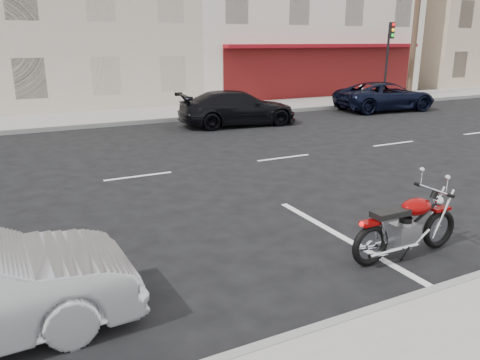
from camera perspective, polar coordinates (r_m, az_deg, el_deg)
The scene contains 8 objects.
ground at distance 11.83m, azimuth -2.90°, elevation 1.67°, with size 120.00×120.00×0.00m, color black.
bldg_far_east at distance 40.74m, azimuth 23.20°, elevation 18.81°, with size 12.00×12.00×11.00m, color #C2A98D.
utility_pole at distance 27.77m, azimuth 20.81°, elevation 19.10°, with size 1.80×0.30×9.00m.
traffic_light at distance 26.11m, azimuth 17.66°, elevation 14.79°, with size 0.26×0.30×3.80m.
fire_hydrant at distance 25.34m, azimuth 14.52°, elevation 10.40°, with size 0.20×0.20×0.72m.
motorcycle at distance 7.71m, azimuth 23.28°, elevation -4.51°, with size 1.95×0.65×0.98m.
suv_far at distance 22.42m, azimuth 17.29°, elevation 9.72°, with size 2.12×4.60×1.28m, color black.
car_far at distance 17.60m, azimuth -0.27°, elevation 8.77°, with size 1.80×4.44×1.29m, color black.
Camera 1 is at (-4.64, -10.45, 3.05)m, focal length 35.00 mm.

